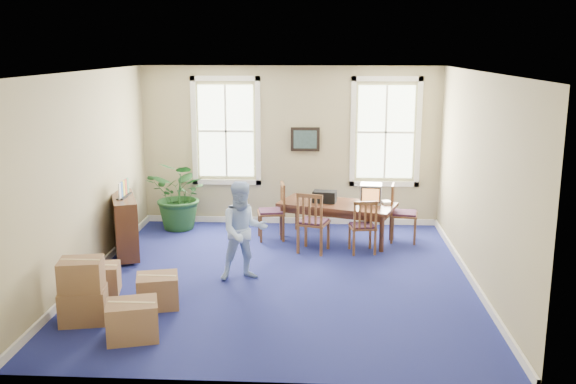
# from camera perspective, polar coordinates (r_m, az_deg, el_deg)

# --- Properties ---
(floor) EXTENTS (6.50, 6.50, 0.00)m
(floor) POSITION_cam_1_polar(r_m,az_deg,el_deg) (10.21, -0.75, -7.60)
(floor) COLOR navy
(floor) RESTS_ON ground
(ceiling) EXTENTS (6.50, 6.50, 0.00)m
(ceiling) POSITION_cam_1_polar(r_m,az_deg,el_deg) (9.58, -0.81, 10.65)
(ceiling) COLOR white
(ceiling) RESTS_ON ground
(wall_back) EXTENTS (6.50, 0.00, 6.50)m
(wall_back) POSITION_cam_1_polar(r_m,az_deg,el_deg) (12.97, 0.21, 4.09)
(wall_back) COLOR tan
(wall_back) RESTS_ON ground
(wall_front) EXTENTS (6.50, 0.00, 6.50)m
(wall_front) POSITION_cam_1_polar(r_m,az_deg,el_deg) (6.63, -2.73, -4.36)
(wall_front) COLOR tan
(wall_front) RESTS_ON ground
(wall_left) EXTENTS (0.00, 6.50, 6.50)m
(wall_left) POSITION_cam_1_polar(r_m,az_deg,el_deg) (10.41, -17.49, 1.36)
(wall_left) COLOR tan
(wall_left) RESTS_ON ground
(wall_right) EXTENTS (0.00, 6.50, 6.50)m
(wall_right) POSITION_cam_1_polar(r_m,az_deg,el_deg) (10.02, 16.59, 0.99)
(wall_right) COLOR tan
(wall_right) RESTS_ON ground
(baseboard_back) EXTENTS (6.00, 0.04, 0.12)m
(baseboard_back) POSITION_cam_1_polar(r_m,az_deg,el_deg) (13.26, 0.20, -2.52)
(baseboard_back) COLOR white
(baseboard_back) RESTS_ON ground
(baseboard_left) EXTENTS (0.04, 6.50, 0.12)m
(baseboard_left) POSITION_cam_1_polar(r_m,az_deg,el_deg) (10.80, -16.79, -6.67)
(baseboard_left) COLOR white
(baseboard_left) RESTS_ON ground
(baseboard_right) EXTENTS (0.04, 6.50, 0.12)m
(baseboard_right) POSITION_cam_1_polar(r_m,az_deg,el_deg) (10.43, 15.90, -7.32)
(baseboard_right) COLOR white
(baseboard_right) RESTS_ON ground
(window_left) EXTENTS (1.40, 0.12, 2.20)m
(window_left) POSITION_cam_1_polar(r_m,az_deg,el_deg) (13.04, -5.53, 5.41)
(window_left) COLOR white
(window_left) RESTS_ON ground
(window_right) EXTENTS (1.40, 0.12, 2.20)m
(window_right) POSITION_cam_1_polar(r_m,az_deg,el_deg) (12.95, 8.67, 5.28)
(window_right) COLOR white
(window_right) RESTS_ON ground
(wall_picture) EXTENTS (0.58, 0.06, 0.48)m
(wall_picture) POSITION_cam_1_polar(r_m,az_deg,el_deg) (12.88, 1.54, 4.71)
(wall_picture) COLOR black
(wall_picture) RESTS_ON ground
(conference_table) EXTENTS (2.30, 1.59, 0.72)m
(conference_table) POSITION_cam_1_polar(r_m,az_deg,el_deg) (12.07, 4.38, -2.63)
(conference_table) COLOR #4B291A
(conference_table) RESTS_ON ground
(crt_tv) EXTENTS (0.43, 0.47, 0.36)m
(crt_tv) POSITION_cam_1_polar(r_m,az_deg,el_deg) (12.01, 7.39, -0.12)
(crt_tv) COLOR #B7B7BC
(crt_tv) RESTS_ON conference_table
(game_console) EXTENTS (0.19, 0.22, 0.05)m
(game_console) POSITION_cam_1_polar(r_m,az_deg,el_deg) (12.03, 8.75, -0.91)
(game_console) COLOR white
(game_console) RESTS_ON conference_table
(equipment_bag) EXTENTS (0.47, 0.34, 0.21)m
(equipment_bag) POSITION_cam_1_polar(r_m,az_deg,el_deg) (12.00, 3.27, -0.41)
(equipment_bag) COLOR black
(equipment_bag) RESTS_ON conference_table
(chair_near_left) EXTENTS (0.61, 0.61, 1.09)m
(chair_near_left) POSITION_cam_1_polar(r_m,az_deg,el_deg) (11.32, 2.28, -2.64)
(chair_near_left) COLOR brown
(chair_near_left) RESTS_ON ground
(chair_near_right) EXTENTS (0.50, 0.50, 0.97)m
(chair_near_right) POSITION_cam_1_polar(r_m,az_deg,el_deg) (11.36, 6.64, -2.99)
(chair_near_right) COLOR brown
(chair_near_right) RESTS_ON ground
(chair_end_left) EXTENTS (0.56, 0.56, 1.08)m
(chair_end_left) POSITION_cam_1_polar(r_m,az_deg,el_deg) (12.06, -1.53, -1.73)
(chair_end_left) COLOR brown
(chair_end_left) RESTS_ON ground
(chair_end_right) EXTENTS (0.55, 0.55, 1.07)m
(chair_end_right) POSITION_cam_1_polar(r_m,az_deg,el_deg) (12.11, 10.29, -1.87)
(chair_end_right) COLOR brown
(chair_end_right) RESTS_ON ground
(man) EXTENTS (0.90, 0.79, 1.56)m
(man) POSITION_cam_1_polar(r_m,az_deg,el_deg) (9.94, -3.97, -3.48)
(man) COLOR #A7C6F7
(man) RESTS_ON ground
(credenza) EXTENTS (0.80, 1.33, 1.01)m
(credenza) POSITION_cam_1_polar(r_m,az_deg,el_deg) (11.46, -14.29, -3.08)
(credenza) COLOR #4B291A
(credenza) RESTS_ON ground
(brochure_rack) EXTENTS (0.18, 0.68, 0.30)m
(brochure_rack) POSITION_cam_1_polar(r_m,az_deg,el_deg) (11.30, -14.39, 0.10)
(brochure_rack) COLOR #99999E
(brochure_rack) RESTS_ON credenza
(potted_plant) EXTENTS (1.59, 1.51, 1.40)m
(potted_plant) POSITION_cam_1_polar(r_m,az_deg,el_deg) (12.85, -9.48, -0.26)
(potted_plant) COLOR #1B451C
(potted_plant) RESTS_ON ground
(cardboard_boxes) EXTENTS (1.86, 1.86, 0.90)m
(cardboard_boxes) POSITION_cam_1_polar(r_m,az_deg,el_deg) (8.93, -16.20, -8.07)
(cardboard_boxes) COLOR #936A48
(cardboard_boxes) RESTS_ON ground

